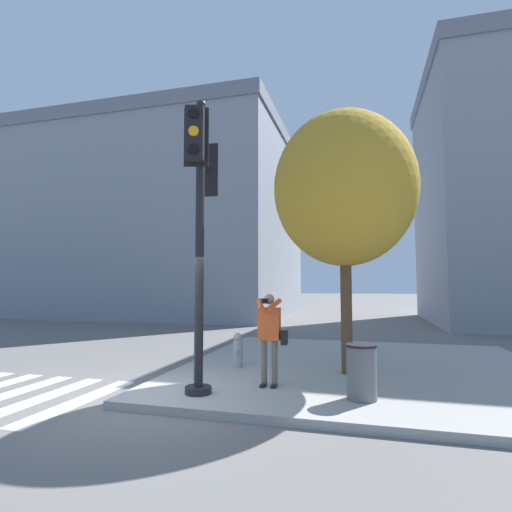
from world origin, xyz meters
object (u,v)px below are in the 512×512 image
(person_photographer, at_px, (270,331))
(trash_bin, at_px, (361,372))
(street_tree, at_px, (344,189))
(fire_hydrant, at_px, (238,350))
(traffic_signal_pole, at_px, (201,207))

(person_photographer, xyz_separation_m, trash_bin, (1.64, -0.43, -0.56))
(street_tree, relative_size, trash_bin, 6.33)
(street_tree, relative_size, fire_hydrant, 7.36)
(traffic_signal_pole, xyz_separation_m, fire_hydrant, (-0.03, 2.26, -2.87))
(traffic_signal_pole, relative_size, fire_hydrant, 6.80)
(traffic_signal_pole, relative_size, person_photographer, 3.08)
(fire_hydrant, height_order, trash_bin, trash_bin)
(person_photographer, relative_size, trash_bin, 1.90)
(traffic_signal_pole, height_order, person_photographer, traffic_signal_pole)
(traffic_signal_pole, bearing_deg, person_photographer, 36.28)
(person_photographer, bearing_deg, traffic_signal_pole, -143.72)
(traffic_signal_pole, xyz_separation_m, person_photographer, (1.07, 0.79, -2.24))
(traffic_signal_pole, xyz_separation_m, street_tree, (2.40, 2.26, 0.70))
(person_photographer, bearing_deg, street_tree, 47.79)
(street_tree, height_order, fire_hydrant, street_tree)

